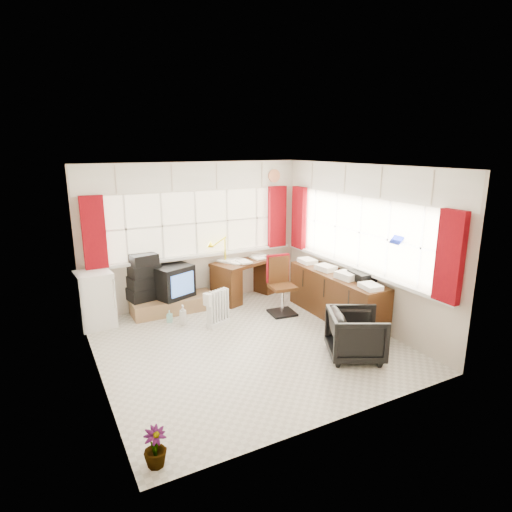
{
  "coord_description": "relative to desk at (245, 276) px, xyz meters",
  "views": [
    {
      "loc": [
        -2.52,
        -5.02,
        2.76
      ],
      "look_at": [
        0.43,
        0.55,
        1.13
      ],
      "focal_mm": 30.0,
      "sensor_mm": 36.0,
      "label": 1
    }
  ],
  "objects": [
    {
      "name": "mini_fridge",
      "position": [
        -2.66,
        -0.1,
        0.04
      ],
      "size": [
        0.56,
        0.56,
        0.88
      ],
      "color": "white",
      "rests_on": "ground"
    },
    {
      "name": "file_tray",
      "position": [
        1.02,
        -2.02,
        0.41
      ],
      "size": [
        0.34,
        0.42,
        0.13
      ],
      "primitive_type": "cube",
      "rotation": [
        0.0,
        0.0,
        -0.1
      ],
      "color": "black",
      "rests_on": "credenza"
    },
    {
      "name": "ground",
      "position": [
        -0.86,
        -1.8,
        -0.4
      ],
      "size": [
        4.0,
        4.0,
        0.0
      ],
      "primitive_type": "plane",
      "color": "beige",
      "rests_on": "ground"
    },
    {
      "name": "overhead_cabinets",
      "position": [
        0.12,
        -0.82,
        1.85
      ],
      "size": [
        3.98,
        3.98,
        0.48
      ],
      "color": "white",
      "rests_on": "room_walls"
    },
    {
      "name": "office_chair",
      "position": [
        0.25,
        -2.82,
        -0.07
      ],
      "size": [
        0.96,
        0.95,
        0.65
      ],
      "primitive_type": "imported",
      "rotation": [
        0.0,
        0.0,
        1.09
      ],
      "color": "black",
      "rests_on": "ground"
    },
    {
      "name": "hifi_stack",
      "position": [
        -1.83,
        0.09,
        0.2
      ],
      "size": [
        0.63,
        0.46,
        0.78
      ],
      "color": "black",
      "rests_on": "tv_bench"
    },
    {
      "name": "window_back",
      "position": [
        -0.86,
        0.14,
        0.54
      ],
      "size": [
        3.7,
        0.12,
        3.6
      ],
      "color": "#FFEFC9",
      "rests_on": "room_walls"
    },
    {
      "name": "desk_lamp",
      "position": [
        -0.36,
        0.06,
        0.64
      ],
      "size": [
        0.2,
        0.18,
        0.47
      ],
      "color": "#FFFA0A",
      "rests_on": "desk"
    },
    {
      "name": "crt_tv",
      "position": [
        -1.39,
        -0.01,
        0.12
      ],
      "size": [
        0.76,
        0.73,
        0.55
      ],
      "color": "black",
      "rests_on": "tv_bench"
    },
    {
      "name": "tv_bench",
      "position": [
        -1.41,
        -0.08,
        -0.28
      ],
      "size": [
        1.4,
        0.5,
        0.25
      ],
      "primitive_type": "cube",
      "color": "#946E4A",
      "rests_on": "ground"
    },
    {
      "name": "spray_bottle_b",
      "position": [
        -1.61,
        -0.5,
        -0.3
      ],
      "size": [
        0.12,
        0.12,
        0.2
      ],
      "primitive_type": "imported",
      "rotation": [
        0.0,
        0.0,
        -0.39
      ],
      "color": "#8BCFC4",
      "rests_on": "ground"
    },
    {
      "name": "window_right",
      "position": [
        1.08,
        -1.8,
        0.54
      ],
      "size": [
        0.12,
        3.7,
        3.6
      ],
      "color": "#FFEFC9",
      "rests_on": "room_walls"
    },
    {
      "name": "credenza",
      "position": [
        0.87,
        -1.6,
        -0.01
      ],
      "size": [
        0.5,
        2.0,
        0.85
      ],
      "color": "#4A2911",
      "rests_on": "ground"
    },
    {
      "name": "room_walls",
      "position": [
        -0.86,
        -1.8,
        1.1
      ],
      "size": [
        4.0,
        4.0,
        4.0
      ],
      "color": "beige",
      "rests_on": "ground"
    },
    {
      "name": "flower_vase",
      "position": [
        -2.66,
        -3.56,
        -0.22
      ],
      "size": [
        0.22,
        0.22,
        0.37
      ],
      "primitive_type": "imported",
      "rotation": [
        0.0,
        0.0,
        0.05
      ],
      "color": "black",
      "rests_on": "ground"
    },
    {
      "name": "radiator",
      "position": [
        -0.96,
        -0.98,
        -0.16
      ],
      "size": [
        0.42,
        0.28,
        0.58
      ],
      "color": "white",
      "rests_on": "ground"
    },
    {
      "name": "task_chair",
      "position": [
        0.19,
        -0.94,
        0.13
      ],
      "size": [
        0.46,
        0.48,
        0.99
      ],
      "color": "black",
      "rests_on": "ground"
    },
    {
      "name": "curtains",
      "position": [
        0.07,
        -0.87,
        1.05
      ],
      "size": [
        3.83,
        3.83,
        1.15
      ],
      "color": "maroon",
      "rests_on": "room_walls"
    },
    {
      "name": "spray_bottle_a",
      "position": [
        -1.44,
        -0.69,
        -0.24
      ],
      "size": [
        0.14,
        0.14,
        0.32
      ],
      "primitive_type": "imported",
      "rotation": [
        0.0,
        0.0,
        -0.12
      ],
      "color": "silver",
      "rests_on": "ground"
    },
    {
      "name": "desk",
      "position": [
        0.0,
        0.0,
        0.0
      ],
      "size": [
        1.37,
        0.99,
        0.76
      ],
      "color": "#4A2911",
      "rests_on": "ground"
    }
  ]
}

